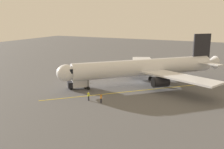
{
  "coord_description": "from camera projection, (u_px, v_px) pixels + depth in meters",
  "views": [
    {
      "loc": [
        -20.41,
        57.16,
        15.82
      ],
      "look_at": [
        3.87,
        7.44,
        3.0
      ],
      "focal_mm": 40.89,
      "sensor_mm": 36.0,
      "label": 1
    }
  ],
  "objects": [
    {
      "name": "ground_plane",
      "position": [
        140.0,
        82.0,
        62.33
      ],
      "size": [
        220.0,
        220.0,
        0.0
      ],
      "primitive_type": "plane",
      "color": "#565659"
    },
    {
      "name": "apron_lead_in_line",
      "position": [
        135.0,
        91.0,
        54.74
      ],
      "size": [
        28.51,
        28.4,
        0.01
      ],
      "primitive_type": "cube",
      "rotation": [
        0.0,
        0.0,
        -0.79
      ],
      "color": "yellow",
      "rests_on": "ground"
    },
    {
      "name": "airplane",
      "position": [
        146.0,
        68.0,
        59.18
      ],
      "size": [
        33.1,
        33.07,
        11.5
      ],
      "color": "silver",
      "rests_on": "ground"
    },
    {
      "name": "ground_crew_marshaller",
      "position": [
        101.0,
        98.0,
        47.1
      ],
      "size": [
        0.28,
        0.42,
        1.71
      ],
      "color": "#23232D",
      "rests_on": "ground"
    },
    {
      "name": "ground_crew_wing_walker",
      "position": [
        75.0,
        77.0,
        63.88
      ],
      "size": [
        0.36,
        0.46,
        1.71
      ],
      "color": "#23232D",
      "rests_on": "ground"
    },
    {
      "name": "ground_crew_loader",
      "position": [
        89.0,
        96.0,
        48.48
      ],
      "size": [
        0.46,
        0.46,
        1.71
      ],
      "color": "#23232D",
      "rests_on": "ground"
    },
    {
      "name": "box_truck_near_nose",
      "position": [
        79.0,
        82.0,
        56.36
      ],
      "size": [
        4.73,
        4.52,
        2.62
      ],
      "color": "black",
      "rests_on": "ground"
    },
    {
      "name": "baggage_cart_portside",
      "position": [
        121.0,
        67.0,
        77.73
      ],
      "size": [
        2.84,
        2.82,
        1.27
      ],
      "color": "yellow",
      "rests_on": "ground"
    },
    {
      "name": "belt_loader_starboard_side",
      "position": [
        96.0,
        70.0,
        72.29
      ],
      "size": [
        4.27,
        3.88,
        2.32
      ],
      "color": "white",
      "rests_on": "ground"
    }
  ]
}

